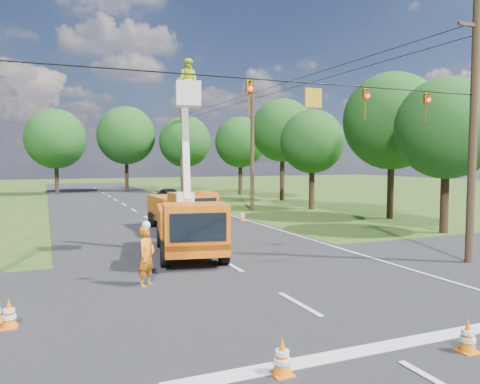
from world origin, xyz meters
name	(u,v)px	position (x,y,z in m)	size (l,w,h in m)	color
ground	(148,219)	(0.00, 20.00, 0.00)	(140.00, 140.00, 0.00)	#2E4D17
road_main	(148,219)	(0.00, 20.00, 0.00)	(12.00, 100.00, 0.06)	black
road_cross	(267,287)	(0.00, 2.00, 0.00)	(56.00, 10.00, 0.07)	black
stop_bar	(377,350)	(0.00, -3.20, 0.00)	(9.00, 0.45, 0.02)	silver
edge_line	(226,215)	(5.60, 20.00, 0.00)	(0.12, 90.00, 0.02)	silver
bucket_truck	(190,215)	(-0.86, 7.33, 1.70)	(3.42, 6.52, 7.99)	orange
second_truck	(181,210)	(0.63, 13.93, 1.17)	(2.62, 6.09, 2.24)	orange
ground_worker	(147,256)	(-3.39, 3.50, 0.95)	(0.69, 0.45, 1.89)	orange
distant_car	(170,196)	(3.90, 29.47, 0.71)	(1.67, 4.15, 1.41)	black
traffic_cone_0	(282,357)	(-2.35, -3.47, 0.36)	(0.38, 0.38, 0.71)	orange
traffic_cone_1	(468,336)	(1.59, -4.03, 0.36)	(0.38, 0.38, 0.71)	orange
traffic_cone_2	(214,228)	(1.78, 11.87, 0.36)	(0.38, 0.38, 0.71)	orange
traffic_cone_3	(9,314)	(-7.07, 1.06, 0.36)	(0.38, 0.38, 0.71)	orange
traffic_cone_6	(242,215)	(5.36, 16.54, 0.36)	(0.38, 0.38, 0.71)	orange
pole_right_near	(473,127)	(8.50, 2.00, 5.11)	(1.80, 0.30, 10.00)	#4C3823
pole_right_mid	(252,144)	(8.50, 22.00, 5.11)	(1.80, 0.30, 10.00)	#4C3823
pole_right_far	(182,149)	(8.50, 42.00, 5.11)	(1.80, 0.30, 10.00)	#4C3823
signal_span	(330,98)	(2.23, 1.99, 5.88)	(18.00, 0.29, 1.07)	black
tree_right_a	(447,128)	(13.50, 8.00, 5.56)	(5.40, 5.40, 8.28)	#382616
tree_right_b	(392,121)	(15.00, 14.00, 6.43)	(6.40, 6.40, 9.65)	#382616
tree_right_c	(312,142)	(13.20, 21.00, 5.31)	(5.00, 5.00, 7.83)	#382616
tree_right_d	(282,130)	(14.80, 29.00, 6.68)	(6.00, 6.00, 9.70)	#382616
tree_right_e	(240,142)	(13.80, 37.00, 5.81)	(5.60, 5.60, 8.63)	#382616
tree_far_a	(56,139)	(-5.00, 45.00, 6.19)	(6.60, 6.60, 9.50)	#382616
tree_far_b	(126,136)	(3.00, 47.00, 6.81)	(7.00, 7.00, 10.32)	#382616
tree_far_c	(185,142)	(9.50, 44.00, 6.06)	(6.20, 6.20, 9.18)	#382616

